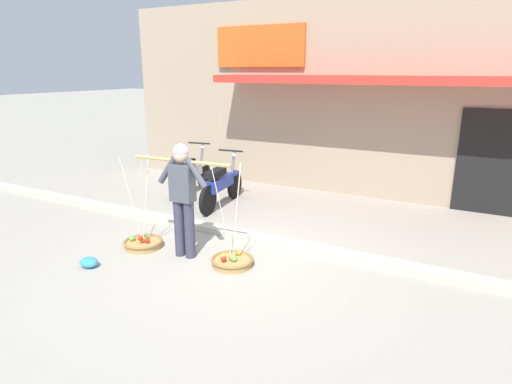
# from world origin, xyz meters

# --- Properties ---
(ground_plane) EXTENTS (90.00, 90.00, 0.00)m
(ground_plane) POSITION_xyz_m (0.00, 0.00, 0.00)
(ground_plane) COLOR #9E998C
(sidewalk_curb) EXTENTS (20.00, 0.24, 0.10)m
(sidewalk_curb) POSITION_xyz_m (0.00, 0.70, 0.05)
(sidewalk_curb) COLOR #BAB4A5
(sidewalk_curb) RESTS_ON ground
(fruit_vendor) EXTENTS (1.58, 0.22, 1.70)m
(fruit_vendor) POSITION_xyz_m (-0.58, -0.35, 0.98)
(fruit_vendor) COLOR #38384C
(fruit_vendor) RESTS_ON ground
(fruit_basket_left_side) EXTENTS (0.61, 0.61, 1.45)m
(fruit_basket_left_side) POSITION_xyz_m (-1.37, -0.40, 0.08)
(fruit_basket_left_side) COLOR #B2894C
(fruit_basket_left_side) RESTS_ON ground
(fruit_basket_right_side) EXTENTS (0.61, 0.61, 1.45)m
(fruit_basket_right_side) POSITION_xyz_m (0.21, -0.30, 0.08)
(fruit_basket_right_side) COLOR #B2894C
(fruit_basket_right_side) RESTS_ON ground
(motorcycle_nearest_shop) EXTENTS (0.55, 1.81, 1.09)m
(motorcycle_nearest_shop) POSITION_xyz_m (-2.52, 2.44, 0.45)
(motorcycle_nearest_shop) COLOR black
(motorcycle_nearest_shop) RESTS_ON ground
(motorcycle_second_in_row) EXTENTS (0.54, 1.82, 1.09)m
(motorcycle_second_in_row) POSITION_xyz_m (-1.42, 1.97, 0.45)
(motorcycle_second_in_row) COLOR black
(motorcycle_second_in_row) RESTS_ON ground
(storefront_building) EXTENTS (13.00, 6.00, 4.20)m
(storefront_building) POSITION_xyz_m (1.32, 6.52, 2.10)
(storefront_building) COLOR tan
(storefront_building) RESTS_ON ground
(plastic_litter_bag) EXTENTS (0.28, 0.22, 0.14)m
(plastic_litter_bag) POSITION_xyz_m (-1.55, -1.29, 0.07)
(plastic_litter_bag) COLOR #3393D1
(plastic_litter_bag) RESTS_ON ground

